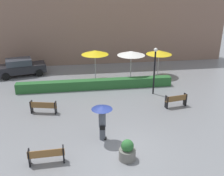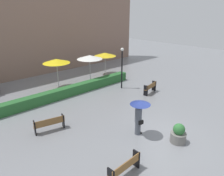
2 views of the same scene
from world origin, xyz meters
TOP-DOWN VIEW (x-y plane):
  - ground_plane at (0.00, 0.00)m, footprint 60.00×60.00m
  - bench_near_left at (-3.54, -0.78)m, footprint 1.70×0.43m
  - bench_far_right at (4.70, 4.24)m, footprint 1.59×0.61m
  - bench_far_left at (-4.19, 4.56)m, footprint 1.75×0.71m
  - pedestrian_with_umbrella at (-0.73, 0.89)m, footprint 1.10×1.10m
  - planter_pot at (0.26, -0.98)m, footprint 0.81×0.81m
  - lamp_post at (3.82, 6.74)m, footprint 0.28×0.28m
  - patio_umbrella_yellow at (-0.29, 10.55)m, footprint 2.31×2.31m
  - patio_umbrella_white at (2.70, 9.82)m, footprint 2.35×2.35m
  - patio_umbrella_yellow_far at (5.47, 10.86)m, footprint 2.28×2.28m
  - hedge_strip at (-0.45, 8.40)m, footprint 12.39×0.70m
  - building_facade at (0.00, 16.00)m, footprint 28.00×1.20m

SIDE VIEW (x-z plane):
  - ground_plane at x=0.00m, z-range 0.00..0.00m
  - hedge_strip at x=-0.45m, z-range 0.00..0.76m
  - planter_pot at x=0.26m, z-range -0.07..0.99m
  - bench_near_left at x=-3.54m, z-range 0.07..0.89m
  - bench_far_left at x=-4.19m, z-range 0.08..0.90m
  - bench_far_right at x=4.70m, z-range 0.08..0.96m
  - pedestrian_with_umbrella at x=-0.73m, z-range 0.37..2.40m
  - patio_umbrella_yellow_far at x=5.47m, z-range 1.00..3.36m
  - lamp_post at x=3.82m, z-range 0.43..4.02m
  - patio_umbrella_yellow at x=-0.29m, z-range 1.14..3.77m
  - patio_umbrella_white at x=2.70m, z-range 1.14..3.79m
  - building_facade at x=0.00m, z-range 0.00..10.35m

